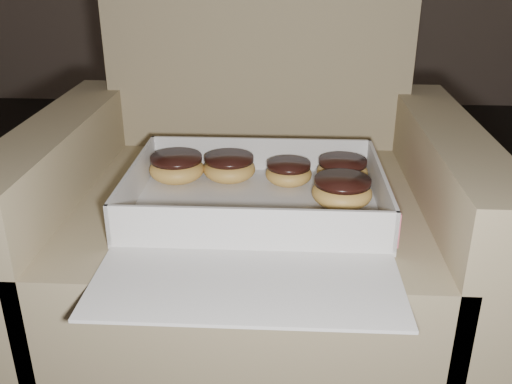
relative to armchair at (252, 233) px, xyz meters
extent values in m
cube|color=#8A7D58|center=(0.00, -0.04, -0.08)|extent=(0.65, 0.65, 0.38)
cube|color=#8A7D58|center=(0.00, 0.25, 0.35)|extent=(0.65, 0.13, 0.47)
cube|color=#8A7D58|center=(-0.35, -0.04, -0.01)|extent=(0.11, 0.65, 0.50)
cube|color=#8A7D58|center=(0.35, -0.04, -0.01)|extent=(0.11, 0.65, 0.50)
cube|color=silver|center=(0.01, -0.11, 0.12)|extent=(0.43, 0.32, 0.01)
cube|color=silver|center=(0.01, 0.05, 0.15)|extent=(0.43, 0.01, 0.06)
cube|color=silver|center=(0.02, -0.27, 0.15)|extent=(0.43, 0.01, 0.06)
cube|color=silver|center=(-0.20, -0.11, 0.15)|extent=(0.01, 0.32, 0.06)
cube|color=silver|center=(0.23, -0.11, 0.15)|extent=(0.01, 0.32, 0.06)
cube|color=#CD5267|center=(0.23, -0.11, 0.15)|extent=(0.00, 0.31, 0.05)
cube|color=silver|center=(0.02, -0.36, 0.11)|extent=(0.42, 0.18, 0.01)
ellipsoid|color=gold|center=(0.07, -0.03, 0.14)|extent=(0.09, 0.09, 0.04)
cylinder|color=black|center=(0.07, -0.03, 0.16)|extent=(0.08, 0.08, 0.01)
ellipsoid|color=gold|center=(0.17, -0.02, 0.14)|extent=(0.09, 0.09, 0.05)
cylinder|color=black|center=(0.17, -0.02, 0.16)|extent=(0.09, 0.09, 0.01)
ellipsoid|color=gold|center=(-0.14, -0.02, 0.14)|extent=(0.10, 0.10, 0.05)
cylinder|color=black|center=(-0.14, -0.02, 0.17)|extent=(0.10, 0.10, 0.01)
ellipsoid|color=gold|center=(-0.04, -0.02, 0.14)|extent=(0.10, 0.10, 0.05)
cylinder|color=black|center=(-0.04, -0.02, 0.16)|extent=(0.09, 0.09, 0.01)
ellipsoid|color=gold|center=(0.16, -0.12, 0.14)|extent=(0.10, 0.10, 0.05)
cylinder|color=black|center=(0.16, -0.12, 0.17)|extent=(0.10, 0.10, 0.01)
ellipsoid|color=black|center=(-0.16, -0.22, 0.12)|extent=(0.01, 0.01, 0.00)
ellipsoid|color=black|center=(-0.02, -0.22, 0.12)|extent=(0.01, 0.01, 0.00)
ellipsoid|color=black|center=(-0.17, -0.23, 0.12)|extent=(0.01, 0.01, 0.00)
ellipsoid|color=black|center=(-0.04, -0.14, 0.12)|extent=(0.01, 0.01, 0.00)
ellipsoid|color=black|center=(0.04, -0.23, 0.12)|extent=(0.01, 0.01, 0.00)
camera|label=1|loc=(0.07, -1.00, 0.54)|focal=40.00mm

